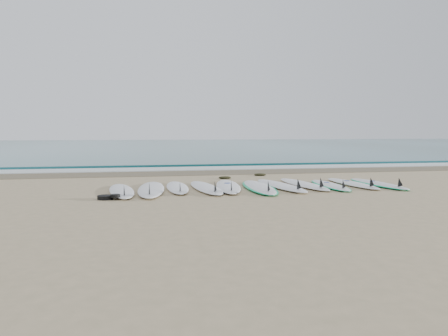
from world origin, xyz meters
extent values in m
plane|color=tan|center=(0.00, 0.00, 0.00)|extent=(120.00, 120.00, 0.00)
cube|color=#1C6066|center=(0.00, 32.50, 0.01)|extent=(120.00, 55.00, 0.03)
cube|color=brown|center=(0.00, 4.10, 0.01)|extent=(120.00, 1.80, 0.01)
cube|color=silver|center=(0.00, 5.50, 0.02)|extent=(120.00, 1.40, 0.04)
cube|color=#1C6066|center=(0.00, 7.00, 0.05)|extent=(120.00, 1.00, 0.10)
ellipsoid|color=white|center=(-3.17, -0.17, 0.04)|extent=(0.76, 2.57, 0.08)
cone|color=black|center=(-3.09, -1.09, 0.19)|extent=(0.24, 0.29, 0.27)
ellipsoid|color=white|center=(-2.51, -0.06, 0.05)|extent=(0.78, 2.89, 0.09)
cone|color=black|center=(-2.58, -1.10, 0.22)|extent=(0.26, 0.32, 0.30)
ellipsoid|color=white|center=(-1.89, 0.20, 0.04)|extent=(0.55, 2.41, 0.08)
cone|color=black|center=(-1.91, -0.68, 0.18)|extent=(0.21, 0.26, 0.26)
ellipsoid|color=white|center=(-1.24, 0.00, 0.05)|extent=(0.69, 2.65, 0.08)
cone|color=black|center=(-1.18, -0.95, 0.20)|extent=(0.24, 0.29, 0.28)
ellipsoid|color=white|center=(-0.67, 0.12, 0.05)|extent=(0.92, 2.74, 0.09)
cone|color=black|center=(-0.80, -0.85, 0.20)|extent=(0.26, 0.32, 0.29)
cylinder|color=navy|center=(-0.63, 0.38, 0.09)|extent=(0.17, 0.17, 0.01)
ellipsoid|color=white|center=(0.03, -0.16, 0.05)|extent=(0.77, 2.75, 0.09)
ellipsoid|color=#00C676|center=(0.03, -0.16, 0.04)|extent=(0.86, 2.78, 0.06)
cone|color=black|center=(-0.05, -1.15, 0.21)|extent=(0.25, 0.31, 0.29)
ellipsoid|color=white|center=(0.61, 0.02, 0.05)|extent=(0.81, 2.75, 0.09)
cone|color=black|center=(0.70, -0.97, 0.21)|extent=(0.25, 0.31, 0.29)
ellipsoid|color=white|center=(1.26, 0.17, 0.05)|extent=(0.71, 2.66, 0.09)
cone|color=black|center=(1.32, -0.79, 0.20)|extent=(0.24, 0.29, 0.28)
ellipsoid|color=white|center=(1.87, -0.09, 0.04)|extent=(0.64, 2.32, 0.07)
ellipsoid|color=#00C676|center=(1.87, -0.09, 0.03)|extent=(0.72, 2.34, 0.05)
cone|color=black|center=(1.81, -0.93, 0.17)|extent=(0.21, 0.26, 0.24)
cylinder|color=navy|center=(1.88, 0.13, 0.08)|extent=(0.14, 0.14, 0.01)
ellipsoid|color=white|center=(2.55, 0.10, 0.04)|extent=(0.59, 2.47, 0.08)
cone|color=black|center=(2.58, -0.80, 0.19)|extent=(0.22, 0.27, 0.26)
cylinder|color=navy|center=(2.54, 0.34, 0.08)|extent=(0.15, 0.15, 0.01)
ellipsoid|color=white|center=(3.18, -0.08, 0.04)|extent=(0.59, 2.47, 0.08)
ellipsoid|color=#00C676|center=(3.18, -0.08, 0.04)|extent=(0.68, 2.49, 0.06)
cone|color=black|center=(3.21, -0.97, 0.19)|extent=(0.22, 0.27, 0.26)
cylinder|color=navy|center=(3.17, 0.16, 0.08)|extent=(0.15, 0.15, 0.01)
ellipsoid|color=black|center=(-0.33, 2.18, 0.04)|extent=(0.37, 0.29, 0.07)
ellipsoid|color=black|center=(0.91, 2.82, 0.04)|extent=(0.37, 0.29, 0.07)
cylinder|color=black|center=(-3.46, -1.10, 0.04)|extent=(0.32, 0.32, 0.08)
cylinder|color=black|center=(-3.26, -1.20, 0.08)|extent=(0.20, 0.20, 0.06)
camera|label=1|loc=(-2.82, -10.12, 1.37)|focal=35.00mm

